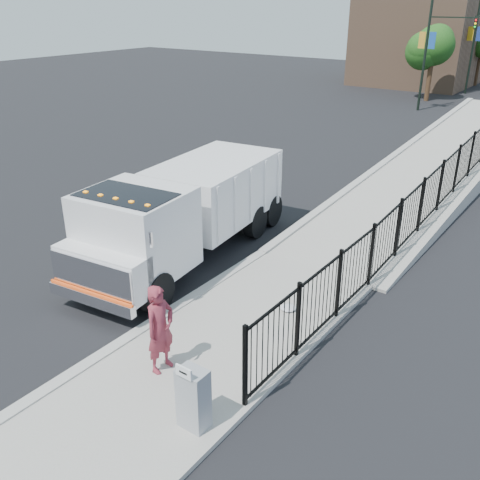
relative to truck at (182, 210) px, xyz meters
The scene contains 14 objects.
ground 3.48m from the truck, 51.88° to the right, with size 120.00×120.00×0.00m, color black.
sidewalk 6.05m from the truck, 49.13° to the right, with size 3.55×12.00×0.12m, color #9E998E.
curb 5.05m from the truck, 66.76° to the right, with size 0.30×12.00×0.16m, color #ADAAA3.
ramp 14.26m from the truck, 73.50° to the left, with size 3.95×24.00×1.70m, color #9E998E.
iron_fence 11.05m from the truck, 60.38° to the left, with size 0.10×28.00×1.80m, color black.
truck is the anchor object (origin of this frame).
worker 5.64m from the truck, 53.53° to the right, with size 0.73×0.48×2.00m, color maroon.
utility_cabinet 7.43m from the truck, 47.34° to the right, with size 0.55×0.40×1.25m, color gray.
arrow_sign 7.54m from the truck, 48.47° to the right, with size 0.35×0.04×0.22m, color white.
debris 4.64m from the truck, 11.50° to the right, with size 0.42×0.42×0.11m, color silver.
light_pole_0 28.62m from the truck, 93.97° to the left, with size 3.77×0.22×8.00m.
light_pole_2 38.37m from the truck, 91.82° to the left, with size 3.78×0.22×8.00m.
tree_0 32.97m from the truck, 95.36° to the left, with size 3.12×3.12×5.56m.
building 42.25m from the truck, 99.69° to the left, with size 10.00×10.00×8.00m, color #8C664C.
Camera 1 is at (8.30, -8.78, 7.43)m, focal length 40.00 mm.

